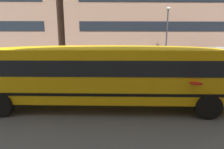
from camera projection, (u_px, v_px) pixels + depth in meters
The scene contains 7 objects.
ground_plane at pixel (73, 97), 9.89m from camera, with size 400.00×400.00×0.00m, color #54514F.
sidewalk_far at pixel (89, 72), 18.22m from camera, with size 120.00×3.00×0.01m, color gray.
lane_centreline at pixel (73, 96), 9.89m from camera, with size 110.00×0.16×0.01m, color silver.
school_bus at pixel (110, 71), 8.08m from camera, with size 13.93×3.61×3.09m.
street_lamp at pixel (167, 32), 16.85m from camera, with size 0.44×0.44×6.80m.
apartment_block_far_left at pixel (4, 8), 23.43m from camera, with size 18.58×11.22×16.50m.
apartment_block_far_centre at pixel (147, 9), 24.13m from camera, with size 21.51×12.02×16.50m.
Camera 1 is at (2.26, -9.49, 3.19)m, focal length 26.06 mm.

